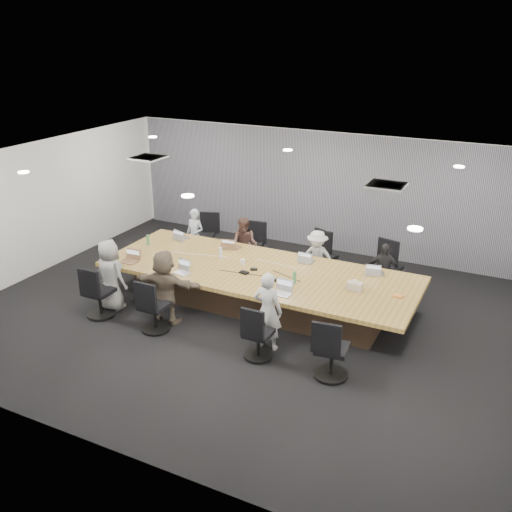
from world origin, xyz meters
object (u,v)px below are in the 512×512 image
at_px(laptop_1, 233,247).
at_px(bottle_green_left, 148,240).
at_px(laptop_6, 282,294).
at_px(canvas_bag, 355,286).
at_px(laptop_5, 182,273).
at_px(chair_3, 387,272).
at_px(chair_1, 252,249).
at_px(chair_4, 99,296).
at_px(snack_packet, 398,296).
at_px(bottle_clear, 221,253).
at_px(conference_table, 258,286).
at_px(chair_2, 322,260).
at_px(stapler, 272,279).
at_px(bottle_green_right, 294,278).
at_px(chair_5, 155,310).
at_px(mug_brown, 131,252).
at_px(person_2, 317,258).
at_px(chair_7, 332,353).
at_px(person_3, 383,271).
at_px(laptop_0, 181,238).
at_px(person_5, 165,287).
at_px(chair_0, 203,239).
at_px(person_6, 268,311).
at_px(person_1, 245,245).
at_px(person_0, 195,236).
at_px(chair_6, 258,337).
at_px(person_4, 110,275).
at_px(laptop_2, 307,261).
at_px(laptop_4, 129,262).

distance_m(laptop_1, bottle_green_left, 1.79).
xyz_separation_m(laptop_6, canvas_bag, (1.07, 0.74, 0.06)).
bearing_deg(laptop_5, chair_3, 50.45).
distance_m(chair_1, chair_4, 3.69).
bearing_deg(snack_packet, canvas_bag, -176.74).
distance_m(chair_1, bottle_clear, 1.61).
height_order(conference_table, bottle_green_left, bottle_green_left).
bearing_deg(chair_1, chair_2, 172.10).
distance_m(laptop_5, stapler, 1.70).
bearing_deg(bottle_green_right, laptop_6, -91.75).
distance_m(chair_5, mug_brown, 1.97).
distance_m(chair_5, stapler, 2.15).
bearing_deg(bottle_green_right, person_2, 96.13).
bearing_deg(stapler, chair_7, -31.93).
height_order(chair_2, person_3, person_3).
bearing_deg(conference_table, laptop_0, 160.47).
bearing_deg(person_5, stapler, -154.52).
relative_size(chair_0, person_6, 0.61).
height_order(chair_5, person_1, person_1).
height_order(chair_1, person_5, person_5).
height_order(chair_1, person_6, person_6).
relative_size(chair_3, laptop_1, 2.68).
height_order(chair_1, laptop_1, chair_1).
height_order(person_6, bottle_clear, person_6).
bearing_deg(chair_4, conference_table, 34.95).
height_order(chair_7, bottle_clear, bottle_clear).
distance_m(chair_2, stapler, 2.10).
distance_m(person_0, mug_brown, 1.84).
bearing_deg(chair_6, chair_0, 132.29).
relative_size(laptop_0, person_1, 0.27).
bearing_deg(bottle_green_right, person_4, -161.85).
xyz_separation_m(person_1, laptop_6, (1.82, -2.15, 0.14)).
bearing_deg(person_2, laptop_2, -95.74).
height_order(chair_5, person_6, person_6).
relative_size(chair_0, chair_6, 1.14).
distance_m(person_1, person_6, 3.26).
xyz_separation_m(chair_7, canvas_bag, (-0.17, 1.64, 0.40)).
relative_size(chair_0, person_1, 0.69).
bearing_deg(person_3, laptop_1, 179.45).
bearing_deg(person_0, bottle_clear, -37.60).
relative_size(conference_table, laptop_4, 18.46).
xyz_separation_m(conference_table, chair_5, (-1.19, -1.70, -0.00)).
relative_size(chair_6, bottle_green_left, 3.31).
xyz_separation_m(person_0, stapler, (2.70, -1.71, 0.16)).
bearing_deg(conference_table, person_5, -131.47).
bearing_deg(chair_0, laptop_6, 122.87).
bearing_deg(snack_packet, person_0, 164.43).
relative_size(person_3, bottle_green_right, 5.18).
xyz_separation_m(chair_0, laptop_1, (1.27, -0.90, 0.33)).
distance_m(conference_table, chair_7, 2.68).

